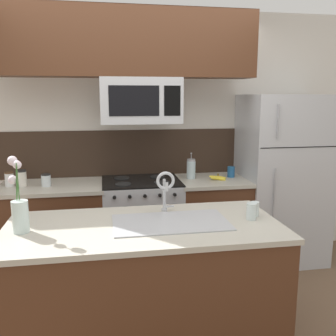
% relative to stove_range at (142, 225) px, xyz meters
% --- Properties ---
extents(ground_plane, '(10.00, 10.00, 0.00)m').
position_rel_stove_range_xyz_m(ground_plane, '(-0.00, -0.90, -0.46)').
color(ground_plane, brown).
extents(rear_partition, '(5.20, 0.10, 2.60)m').
position_rel_stove_range_xyz_m(rear_partition, '(0.30, 0.38, 0.84)').
color(rear_partition, silver).
rests_on(rear_partition, ground).
extents(splash_band, '(3.34, 0.01, 0.48)m').
position_rel_stove_range_xyz_m(splash_band, '(-0.00, 0.32, 0.69)').
color(splash_band, '#332319').
rests_on(splash_band, rear_partition).
extents(back_counter_left, '(0.98, 0.65, 0.91)m').
position_rel_stove_range_xyz_m(back_counter_left, '(-0.85, 0.00, -0.01)').
color(back_counter_left, '#4C2B19').
rests_on(back_counter_left, ground).
extents(back_counter_right, '(0.71, 0.65, 0.91)m').
position_rel_stove_range_xyz_m(back_counter_right, '(0.72, 0.00, -0.01)').
color(back_counter_right, '#4C2B19').
rests_on(back_counter_right, ground).
extents(stove_range, '(0.76, 0.64, 0.93)m').
position_rel_stove_range_xyz_m(stove_range, '(0.00, 0.00, 0.00)').
color(stove_range, '#B7BABF').
rests_on(stove_range, ground).
extents(microwave, '(0.74, 0.40, 0.42)m').
position_rel_stove_range_xyz_m(microwave, '(0.00, -0.02, 1.23)').
color(microwave, '#B7BABF').
extents(upper_cabinet_band, '(2.39, 0.34, 0.60)m').
position_rel_stove_range_xyz_m(upper_cabinet_band, '(-0.13, -0.05, 1.74)').
color(upper_cabinet_band, '#4C2B19').
extents(refrigerator, '(0.85, 0.74, 1.75)m').
position_rel_stove_range_xyz_m(refrigerator, '(1.48, 0.02, 0.41)').
color(refrigerator, '#B7BABF').
rests_on(refrigerator, ground).
extents(storage_jar_tall, '(0.08, 0.08, 0.14)m').
position_rel_stove_range_xyz_m(storage_jar_tall, '(-1.23, 0.02, 0.52)').
color(storage_jar_tall, silver).
rests_on(storage_jar_tall, back_counter_left).
extents(storage_jar_medium, '(0.09, 0.09, 0.15)m').
position_rel_stove_range_xyz_m(storage_jar_medium, '(-1.11, -0.00, 0.53)').
color(storage_jar_medium, silver).
rests_on(storage_jar_medium, back_counter_left).
extents(storage_jar_short, '(0.09, 0.09, 0.12)m').
position_rel_stove_range_xyz_m(storage_jar_short, '(-0.89, -0.04, 0.51)').
color(storage_jar_short, silver).
rests_on(storage_jar_short, back_counter_left).
extents(banana_bunch, '(0.19, 0.12, 0.08)m').
position_rel_stove_range_xyz_m(banana_bunch, '(0.77, -0.06, 0.47)').
color(banana_bunch, yellow).
rests_on(banana_bunch, back_counter_right).
extents(french_press, '(0.09, 0.09, 0.27)m').
position_rel_stove_range_xyz_m(french_press, '(0.52, 0.06, 0.55)').
color(french_press, silver).
rests_on(french_press, back_counter_right).
extents(coffee_tin, '(0.08, 0.08, 0.11)m').
position_rel_stove_range_xyz_m(coffee_tin, '(0.94, 0.05, 0.50)').
color(coffee_tin, '#1E5184').
rests_on(coffee_tin, back_counter_right).
extents(island_counter, '(1.80, 0.85, 0.91)m').
position_rel_stove_range_xyz_m(island_counter, '(-0.11, -1.25, -0.01)').
color(island_counter, '#4C2B19').
rests_on(island_counter, ground).
extents(kitchen_sink, '(0.76, 0.44, 0.16)m').
position_rel_stove_range_xyz_m(kitchen_sink, '(0.07, -1.25, 0.38)').
color(kitchen_sink, '#ADAFB5').
rests_on(kitchen_sink, island_counter).
extents(sink_faucet, '(0.14, 0.14, 0.31)m').
position_rel_stove_range_xyz_m(sink_faucet, '(0.07, -1.03, 0.65)').
color(sink_faucet, '#B7BABF').
rests_on(sink_faucet, island_counter).
extents(drinking_glass, '(0.07, 0.07, 0.11)m').
position_rel_stove_range_xyz_m(drinking_glass, '(0.62, -1.28, 0.51)').
color(drinking_glass, silver).
rests_on(drinking_glass, island_counter).
extents(spare_glass, '(0.06, 0.06, 0.10)m').
position_rel_stove_range_xyz_m(spare_glass, '(0.67, -1.20, 0.50)').
color(spare_glass, silver).
rests_on(spare_glass, island_counter).
extents(flower_vase, '(0.12, 0.15, 0.47)m').
position_rel_stove_range_xyz_m(flower_vase, '(-0.87, -1.26, 0.59)').
color(flower_vase, silver).
rests_on(flower_vase, island_counter).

